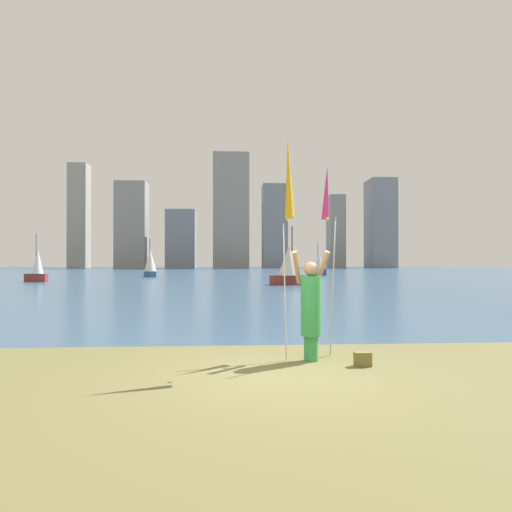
{
  "coord_description": "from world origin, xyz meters",
  "views": [
    {
      "loc": [
        -0.86,
        -7.33,
        1.81
      ],
      "look_at": [
        0.47,
        13.83,
        1.97
      ],
      "focal_mm": 32.98,
      "sensor_mm": 36.0,
      "label": 1
    }
  ],
  "objects_px": {
    "bag": "(363,359)",
    "sailboat_2": "(37,266)",
    "kite_flag_left": "(289,181)",
    "sailboat_3": "(150,263)",
    "sailboat_6": "(318,264)",
    "kite_flag_right": "(327,197)",
    "person": "(311,306)",
    "sailboat_5": "(290,265)"
  },
  "relations": [
    {
      "from": "kite_flag_right",
      "to": "sailboat_3",
      "type": "bearing_deg",
      "value": 103.72
    },
    {
      "from": "sailboat_2",
      "to": "sailboat_6",
      "type": "bearing_deg",
      "value": 29.17
    },
    {
      "from": "kite_flag_left",
      "to": "sailboat_2",
      "type": "relative_size",
      "value": 1.0
    },
    {
      "from": "sailboat_2",
      "to": "kite_flag_left",
      "type": "bearing_deg",
      "value": -62.2
    },
    {
      "from": "sailboat_3",
      "to": "sailboat_5",
      "type": "bearing_deg",
      "value": -52.36
    },
    {
      "from": "bag",
      "to": "sailboat_3",
      "type": "height_order",
      "value": "sailboat_3"
    },
    {
      "from": "kite_flag_left",
      "to": "sailboat_3",
      "type": "bearing_deg",
      "value": 102.23
    },
    {
      "from": "kite_flag_left",
      "to": "kite_flag_right",
      "type": "distance_m",
      "value": 1.38
    },
    {
      "from": "kite_flag_right",
      "to": "sailboat_6",
      "type": "height_order",
      "value": "sailboat_6"
    },
    {
      "from": "person",
      "to": "kite_flag_left",
      "type": "height_order",
      "value": "kite_flag_left"
    },
    {
      "from": "sailboat_6",
      "to": "sailboat_3",
      "type": "bearing_deg",
      "value": -168.49
    },
    {
      "from": "person",
      "to": "sailboat_5",
      "type": "bearing_deg",
      "value": 71.86
    },
    {
      "from": "kite_flag_left",
      "to": "sailboat_3",
      "type": "relative_size",
      "value": 0.97
    },
    {
      "from": "bag",
      "to": "sailboat_2",
      "type": "height_order",
      "value": "sailboat_2"
    },
    {
      "from": "kite_flag_right",
      "to": "sailboat_2",
      "type": "height_order",
      "value": "sailboat_2"
    },
    {
      "from": "kite_flag_right",
      "to": "bag",
      "type": "bearing_deg",
      "value": -73.91
    },
    {
      "from": "sailboat_5",
      "to": "bag",
      "type": "bearing_deg",
      "value": -94.98
    },
    {
      "from": "bag",
      "to": "sailboat_2",
      "type": "distance_m",
      "value": 35.9
    },
    {
      "from": "kite_flag_left",
      "to": "sailboat_5",
      "type": "relative_size",
      "value": 0.93
    },
    {
      "from": "sailboat_2",
      "to": "sailboat_5",
      "type": "bearing_deg",
      "value": -15.66
    },
    {
      "from": "sailboat_2",
      "to": "sailboat_6",
      "type": "xyz_separation_m",
      "value": [
        25.91,
        14.46,
        -0.02
      ]
    },
    {
      "from": "kite_flag_left",
      "to": "bag",
      "type": "xyz_separation_m",
      "value": [
        1.24,
        -0.17,
        -3.03
      ]
    },
    {
      "from": "kite_flag_left",
      "to": "kite_flag_right",
      "type": "relative_size",
      "value": 1.08
    },
    {
      "from": "bag",
      "to": "sailboat_6",
      "type": "distance_m",
      "value": 46.47
    },
    {
      "from": "sailboat_6",
      "to": "kite_flag_right",
      "type": "bearing_deg",
      "value": -100.98
    },
    {
      "from": "kite_flag_left",
      "to": "kite_flag_right",
      "type": "xyz_separation_m",
      "value": [
        0.89,
        1.05,
        -0.12
      ]
    },
    {
      "from": "sailboat_5",
      "to": "sailboat_2",
      "type": "bearing_deg",
      "value": 164.34
    },
    {
      "from": "kite_flag_left",
      "to": "sailboat_2",
      "type": "bearing_deg",
      "value": 117.8
    },
    {
      "from": "kite_flag_right",
      "to": "sailboat_3",
      "type": "relative_size",
      "value": 0.9
    },
    {
      "from": "kite_flag_left",
      "to": "sailboat_5",
      "type": "xyz_separation_m",
      "value": [
        3.48,
        25.51,
        -1.76
      ]
    },
    {
      "from": "sailboat_3",
      "to": "sailboat_5",
      "type": "relative_size",
      "value": 0.96
    },
    {
      "from": "sailboat_3",
      "to": "sailboat_6",
      "type": "xyz_separation_m",
      "value": [
        18.57,
        3.78,
        -0.17
      ]
    },
    {
      "from": "sailboat_2",
      "to": "sailboat_6",
      "type": "distance_m",
      "value": 29.67
    },
    {
      "from": "bag",
      "to": "sailboat_6",
      "type": "bearing_deg",
      "value": 79.73
    },
    {
      "from": "kite_flag_left",
      "to": "kite_flag_right",
      "type": "height_order",
      "value": "kite_flag_left"
    },
    {
      "from": "person",
      "to": "kite_flag_left",
      "type": "xyz_separation_m",
      "value": [
        -0.44,
        -0.32,
        2.18
      ]
    },
    {
      "from": "kite_flag_right",
      "to": "sailboat_5",
      "type": "xyz_separation_m",
      "value": [
        2.59,
        24.46,
        -1.64
      ]
    },
    {
      "from": "person",
      "to": "sailboat_2",
      "type": "bearing_deg",
      "value": 107.42
    },
    {
      "from": "sailboat_2",
      "to": "sailboat_3",
      "type": "distance_m",
      "value": 12.96
    },
    {
      "from": "person",
      "to": "sailboat_5",
      "type": "relative_size",
      "value": 0.47
    },
    {
      "from": "person",
      "to": "bag",
      "type": "xyz_separation_m",
      "value": [
        0.8,
        -0.49,
        -0.85
      ]
    },
    {
      "from": "bag",
      "to": "sailboat_5",
      "type": "xyz_separation_m",
      "value": [
        2.24,
        25.68,
        1.27
      ]
    }
  ]
}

